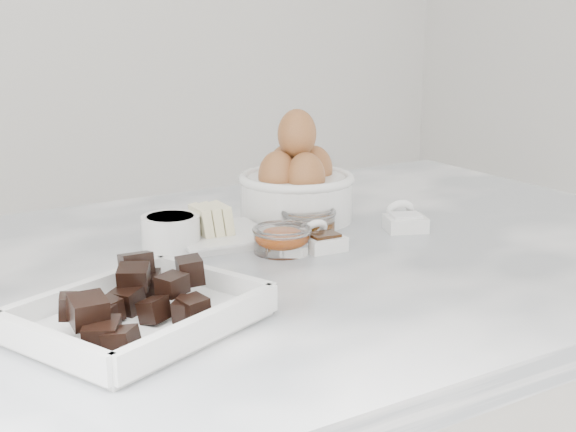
% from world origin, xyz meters
% --- Properties ---
extents(marble_slab, '(1.20, 0.80, 0.04)m').
position_xyz_m(marble_slab, '(0.00, 0.00, 0.92)').
color(marble_slab, white).
rests_on(marble_slab, cabinet).
extents(chocolate_dish, '(0.28, 0.25, 0.06)m').
position_xyz_m(chocolate_dish, '(-0.26, -0.14, 0.96)').
color(chocolate_dish, white).
rests_on(chocolate_dish, marble_slab).
extents(butter_plate, '(0.14, 0.14, 0.05)m').
position_xyz_m(butter_plate, '(-0.06, 0.09, 0.96)').
color(butter_plate, white).
rests_on(butter_plate, marble_slab).
extents(sugar_ramekin, '(0.08, 0.08, 0.05)m').
position_xyz_m(sugar_ramekin, '(-0.13, 0.09, 0.97)').
color(sugar_ramekin, white).
rests_on(sugar_ramekin, marble_slab).
extents(egg_bowl, '(0.18, 0.18, 0.17)m').
position_xyz_m(egg_bowl, '(0.10, 0.14, 0.99)').
color(egg_bowl, white).
rests_on(egg_bowl, marble_slab).
extents(honey_bowl, '(0.08, 0.08, 0.04)m').
position_xyz_m(honey_bowl, '(0.07, 0.06, 0.96)').
color(honey_bowl, white).
rests_on(honey_bowl, marble_slab).
extents(zest_bowl, '(0.08, 0.08, 0.03)m').
position_xyz_m(zest_bowl, '(-0.01, 0.00, 0.96)').
color(zest_bowl, white).
rests_on(zest_bowl, marble_slab).
extents(vanilla_spoon, '(0.06, 0.07, 0.04)m').
position_xyz_m(vanilla_spoon, '(0.05, -0.01, 0.95)').
color(vanilla_spoon, white).
rests_on(vanilla_spoon, marble_slab).
extents(salt_spoon, '(0.07, 0.08, 0.04)m').
position_xyz_m(salt_spoon, '(0.20, 0.00, 0.95)').
color(salt_spoon, white).
rests_on(salt_spoon, marble_slab).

